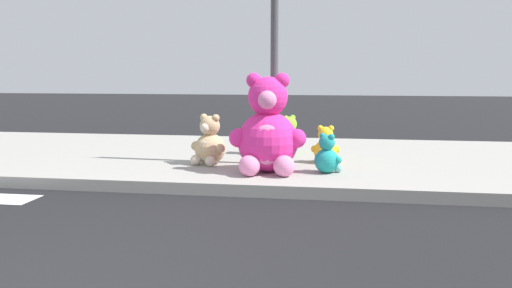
{
  "coord_description": "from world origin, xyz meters",
  "views": [
    {
      "loc": [
        1.84,
        -2.68,
        1.45
      ],
      "look_at": [
        0.86,
        3.6,
        0.55
      ],
      "focal_mm": 35.39,
      "sensor_mm": 36.0,
      "label": 1
    }
  ],
  "objects_px": {
    "plush_yellow": "(325,148)",
    "plush_lime": "(288,138)",
    "plush_pink_large": "(268,133)",
    "plush_lavender": "(258,138)",
    "plush_teal": "(327,157)",
    "plush_tan": "(209,144)",
    "sign_pole": "(274,44)"
  },
  "relations": [
    {
      "from": "plush_pink_large",
      "to": "plush_teal",
      "type": "relative_size",
      "value": 2.49
    },
    {
      "from": "plush_pink_large",
      "to": "plush_lavender",
      "type": "bearing_deg",
      "value": 103.14
    },
    {
      "from": "plush_tan",
      "to": "plush_lime",
      "type": "height_order",
      "value": "plush_tan"
    },
    {
      "from": "plush_pink_large",
      "to": "plush_teal",
      "type": "height_order",
      "value": "plush_pink_large"
    },
    {
      "from": "plush_pink_large",
      "to": "plush_lime",
      "type": "xyz_separation_m",
      "value": [
        0.12,
        1.66,
        -0.27
      ]
    },
    {
      "from": "sign_pole",
      "to": "plush_yellow",
      "type": "height_order",
      "value": "sign_pole"
    },
    {
      "from": "sign_pole",
      "to": "plush_yellow",
      "type": "xyz_separation_m",
      "value": [
        0.73,
        0.24,
        -1.48
      ]
    },
    {
      "from": "plush_pink_large",
      "to": "plush_yellow",
      "type": "xyz_separation_m",
      "value": [
        0.74,
        0.82,
        -0.3
      ]
    },
    {
      "from": "plush_teal",
      "to": "plush_pink_large",
      "type": "bearing_deg",
      "value": -174.96
    },
    {
      "from": "plush_teal",
      "to": "plush_lime",
      "type": "xyz_separation_m",
      "value": [
        -0.66,
        1.59,
        0.04
      ]
    },
    {
      "from": "sign_pole",
      "to": "plush_yellow",
      "type": "relative_size",
      "value": 5.85
    },
    {
      "from": "plush_yellow",
      "to": "plush_lime",
      "type": "xyz_separation_m",
      "value": [
        -0.62,
        0.84,
        0.03
      ]
    },
    {
      "from": "sign_pole",
      "to": "plush_pink_large",
      "type": "distance_m",
      "value": 1.32
    },
    {
      "from": "plush_yellow",
      "to": "plush_lime",
      "type": "distance_m",
      "value": 1.04
    },
    {
      "from": "plush_tan",
      "to": "plush_yellow",
      "type": "bearing_deg",
      "value": 13.15
    },
    {
      "from": "sign_pole",
      "to": "plush_pink_large",
      "type": "xyz_separation_m",
      "value": [
        -0.01,
        -0.59,
        -1.18
      ]
    },
    {
      "from": "plush_pink_large",
      "to": "plush_tan",
      "type": "bearing_deg",
      "value": 153.87
    },
    {
      "from": "plush_lime",
      "to": "plush_teal",
      "type": "bearing_deg",
      "value": -67.59
    },
    {
      "from": "plush_lavender",
      "to": "sign_pole",
      "type": "bearing_deg",
      "value": -67.87
    },
    {
      "from": "plush_yellow",
      "to": "sign_pole",
      "type": "bearing_deg",
      "value": -161.99
    },
    {
      "from": "plush_pink_large",
      "to": "plush_teal",
      "type": "xyz_separation_m",
      "value": [
        0.78,
        0.07,
        -0.31
      ]
    },
    {
      "from": "plush_pink_large",
      "to": "plush_lavender",
      "type": "xyz_separation_m",
      "value": [
        -0.34,
        1.46,
        -0.27
      ]
    },
    {
      "from": "plush_tan",
      "to": "plush_teal",
      "type": "xyz_separation_m",
      "value": [
        1.68,
        -0.37,
        -0.08
      ]
    },
    {
      "from": "plush_yellow",
      "to": "plush_tan",
      "type": "xyz_separation_m",
      "value": [
        -1.64,
        -0.38,
        0.07
      ]
    },
    {
      "from": "plush_lavender",
      "to": "plush_teal",
      "type": "xyz_separation_m",
      "value": [
        1.12,
        -1.39,
        -0.04
      ]
    },
    {
      "from": "plush_tan",
      "to": "plush_teal",
      "type": "bearing_deg",
      "value": -12.51
    },
    {
      "from": "plush_lavender",
      "to": "plush_teal",
      "type": "relative_size",
      "value": 1.2
    },
    {
      "from": "plush_pink_large",
      "to": "plush_yellow",
      "type": "relative_size",
      "value": 2.38
    },
    {
      "from": "sign_pole",
      "to": "plush_tan",
      "type": "height_order",
      "value": "sign_pole"
    },
    {
      "from": "plush_teal",
      "to": "plush_yellow",
      "type": "bearing_deg",
      "value": 93.02
    },
    {
      "from": "plush_tan",
      "to": "plush_teal",
      "type": "relative_size",
      "value": 1.38
    },
    {
      "from": "sign_pole",
      "to": "plush_lime",
      "type": "bearing_deg",
      "value": 84.26
    }
  ]
}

